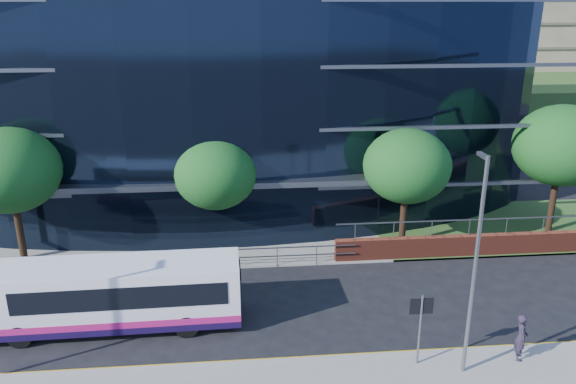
{
  "coord_description": "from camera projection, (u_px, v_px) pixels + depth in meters",
  "views": [
    {
      "loc": [
        -1.84,
        -18.55,
        12.74
      ],
      "look_at": [
        0.64,
        8.0,
        3.65
      ],
      "focal_mm": 35.0,
      "sensor_mm": 36.0,
      "label": 1
    }
  ],
  "objects": [
    {
      "name": "yellow_line_inner",
      "position": [
        292.0,
        357.0,
        21.14
      ],
      "size": [
        80.0,
        0.08,
        0.01
      ],
      "primitive_type": "cube",
      "color": "gold",
      "rests_on": "ground"
    },
    {
      "name": "pedestrian",
      "position": [
        521.0,
        337.0,
        20.57
      ],
      "size": [
        0.63,
        0.77,
        1.82
      ],
      "primitive_type": "imported",
      "rotation": [
        0.0,
        0.0,
        1.24
      ],
      "color": "#281F2F",
      "rests_on": "pavement_near"
    },
    {
      "name": "yellow_line_outer",
      "position": [
        293.0,
        360.0,
        21.0
      ],
      "size": [
        80.0,
        0.08,
        0.01
      ],
      "primitive_type": "cube",
      "color": "gold",
      "rests_on": "ground"
    },
    {
      "name": "tree_far_c",
      "position": [
        407.0,
        166.0,
        29.39
      ],
      "size": [
        4.62,
        4.62,
        6.51
      ],
      "color": "black",
      "rests_on": "ground"
    },
    {
      "name": "streetlight_east",
      "position": [
        475.0,
        262.0,
        18.8
      ],
      "size": [
        0.15,
        0.77,
        8.0
      ],
      "color": "slate",
      "rests_on": "pavement_near"
    },
    {
      "name": "tree_far_b",
      "position": [
        216.0,
        175.0,
        29.08
      ],
      "size": [
        4.29,
        4.29,
        6.05
      ],
      "color": "black",
      "rests_on": "ground"
    },
    {
      "name": "city_bus",
      "position": [
        114.0,
        295.0,
        22.67
      ],
      "size": [
        10.46,
        2.59,
        2.81
      ],
      "rotation": [
        0.0,
        0.0,
        0.02
      ],
      "color": "white",
      "rests_on": "ground"
    },
    {
      "name": "guard_railings",
      "position": [
        114.0,
        259.0,
        27.38
      ],
      "size": [
        24.0,
        0.05,
        1.1
      ],
      "color": "slate",
      "rests_on": "ground"
    },
    {
      "name": "apartment_block",
      "position": [
        487.0,
        14.0,
        74.9
      ],
      "size": [
        60.0,
        42.0,
        30.0
      ],
      "color": "#2D511E",
      "rests_on": "ground"
    },
    {
      "name": "ground",
      "position": [
        291.0,
        348.0,
        21.76
      ],
      "size": [
        200.0,
        200.0,
        0.0
      ],
      "primitive_type": "plane",
      "color": "black",
      "rests_on": "ground"
    },
    {
      "name": "tree_far_a",
      "position": [
        10.0,
        170.0,
        27.52
      ],
      "size": [
        4.95,
        4.95,
        6.98
      ],
      "color": "black",
      "rests_on": "ground"
    },
    {
      "name": "street_sign",
      "position": [
        421.0,
        315.0,
        19.96
      ],
      "size": [
        0.85,
        0.09,
        2.8
      ],
      "color": "slate",
      "rests_on": "pavement_near"
    },
    {
      "name": "tree_dist_e",
      "position": [
        477.0,
        82.0,
        60.1
      ],
      "size": [
        4.62,
        4.62,
        6.51
      ],
      "color": "black",
      "rests_on": "ground"
    },
    {
      "name": "glass_office",
      "position": [
        203.0,
        74.0,
        38.47
      ],
      "size": [
        44.0,
        23.1,
        16.0
      ],
      "color": "black",
      "rests_on": "ground"
    },
    {
      "name": "tree_far_d",
      "position": [
        562.0,
        146.0,
        30.91
      ],
      "size": [
        5.28,
        5.28,
        7.44
      ],
      "color": "black",
      "rests_on": "ground"
    },
    {
      "name": "kerb",
      "position": [
        293.0,
        361.0,
        20.79
      ],
      "size": [
        80.0,
        0.25,
        0.16
      ],
      "primitive_type": "cube",
      "color": "gray",
      "rests_on": "ground"
    },
    {
      "name": "far_forecourt",
      "position": [
        166.0,
        239.0,
        31.58
      ],
      "size": [
        50.0,
        8.0,
        0.1
      ],
      "primitive_type": "cube",
      "color": "gray",
      "rests_on": "ground"
    }
  ]
}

